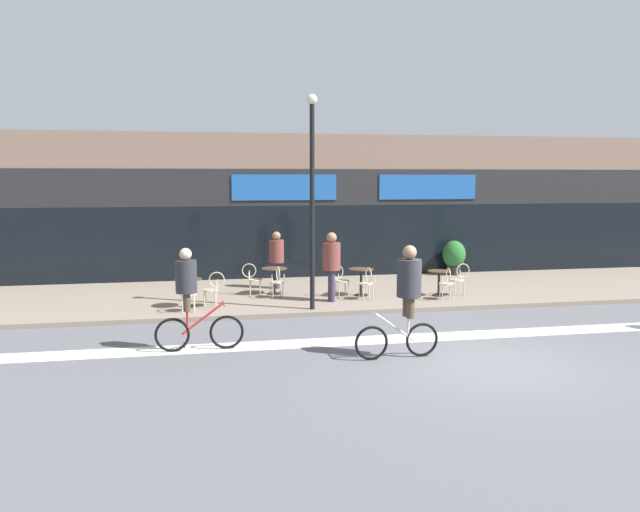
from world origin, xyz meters
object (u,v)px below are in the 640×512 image
object	(u,v)px
cyclist_0	(407,291)
pedestrian_near_end	(332,260)
pedestrian_far_end	(277,255)
bistro_table_1	(274,275)
cafe_chair_0_side	(213,287)
bistro_table_2	(361,276)
cafe_chair_3_side	(460,277)
cafe_chair_1_side	(252,277)
cyclist_2	(190,293)
cafe_chair_1_near	(277,280)
cafe_chair_2_side	(340,278)
bistro_table_0	(189,287)
cafe_chair_3_near	(447,281)
bistro_table_3	(439,278)
cafe_chair_0_near	(188,292)
lamp_post	(312,187)
planter_pot	(454,256)
cafe_chair_2_near	(367,281)

from	to	relation	value
cyclist_0	pedestrian_near_end	xyz separation A→B (m)	(-0.39, 5.10, -0.07)
pedestrian_far_end	pedestrian_near_end	bearing A→B (deg)	-48.47
bistro_table_1	cafe_chair_0_side	xyz separation A→B (m)	(-1.76, -1.41, -0.02)
bistro_table_2	cafe_chair_3_side	size ratio (longest dim) A/B	0.85
cafe_chair_1_side	cyclist_2	xyz separation A→B (m)	(-1.65, -5.17, 0.54)
cafe_chair_1_near	cafe_chair_2_side	bearing A→B (deg)	-98.52
bistro_table_0	cafe_chair_3_near	world-z (taller)	cafe_chair_3_near
bistro_table_3	cafe_chair_0_near	xyz separation A→B (m)	(-6.91, -0.89, 0.01)
cafe_chair_0_near	cyclist_2	bearing A→B (deg)	-175.48
cafe_chair_0_side	pedestrian_near_end	bearing A→B (deg)	-170.94
bistro_table_2	lamp_post	distance (m)	3.41
bistro_table_3	cafe_chair_3_near	distance (m)	0.63
bistro_table_3	planter_pot	xyz separation A→B (m)	(1.96, 3.60, 0.13)
bistro_table_3	cyclist_2	bearing A→B (deg)	-149.39
cafe_chair_2_side	bistro_table_0	bearing A→B (deg)	-176.32
cafe_chair_2_side	cafe_chair_1_near	bearing A→B (deg)	171.79
cafe_chair_0_near	cyclist_2	xyz separation A→B (m)	(0.11, -3.14, 0.54)
cafe_chair_3_near	planter_pot	size ratio (longest dim) A/B	0.77
cafe_chair_1_near	pedestrian_near_end	bearing A→B (deg)	-122.59
bistro_table_2	cyclist_0	size ratio (longest dim) A/B	0.35
lamp_post	cyclist_0	distance (m)	4.70
cafe_chair_1_near	cyclist_2	xyz separation A→B (m)	(-2.28, -4.53, 0.54)
cafe_chair_1_near	cafe_chair_3_side	size ratio (longest dim) A/B	1.00
cafe_chair_1_near	cafe_chair_3_near	distance (m)	4.66
bistro_table_3	cafe_chair_0_side	bearing A→B (deg)	-177.53
cyclist_0	pedestrian_far_end	size ratio (longest dim) A/B	1.27
cafe_chair_0_near	cafe_chair_2_near	distance (m)	4.83
cafe_chair_1_near	bistro_table_3	bearing A→B (deg)	-102.73
cafe_chair_2_near	pedestrian_far_end	bearing A→B (deg)	37.25
bistro_table_0	pedestrian_near_end	xyz separation A→B (m)	(3.78, 0.09, 0.58)
bistro_table_0	bistro_table_3	distance (m)	6.92
cyclist_2	bistro_table_1	bearing A→B (deg)	64.93
bistro_table_1	cafe_chair_1_near	size ratio (longest dim) A/B	0.84
cafe_chair_0_near	cafe_chair_2_side	size ratio (longest dim) A/B	1.00
cafe_chair_3_near	cafe_chair_0_side	bearing A→B (deg)	93.40
cafe_chair_3_side	cyclist_2	world-z (taller)	cyclist_2
cafe_chair_3_near	pedestrian_near_end	world-z (taller)	pedestrian_near_end
cafe_chair_1_side	pedestrian_near_end	distance (m)	2.48
cafe_chair_3_side	pedestrian_far_end	world-z (taller)	pedestrian_far_end
cafe_chair_3_side	cafe_chair_0_side	bearing A→B (deg)	-1.24
cafe_chair_0_near	cafe_chair_3_near	xyz separation A→B (m)	(6.91, 0.26, 0.00)
bistro_table_1	cyclist_2	xyz separation A→B (m)	(-2.27, -5.16, 0.52)
cafe_chair_1_near	cafe_chair_3_side	world-z (taller)	same
cafe_chair_0_near	cafe_chair_3_near	bearing A→B (deg)	-85.37
planter_pot	pedestrian_near_end	bearing A→B (deg)	-143.50
cafe_chair_0_near	bistro_table_1	bearing A→B (deg)	-47.21
cafe_chair_3_near	bistro_table_1	bearing A→B (deg)	75.35
cafe_chair_3_near	lamp_post	world-z (taller)	lamp_post
bistro_table_0	cyclist_0	size ratio (longest dim) A/B	0.34
bistro_table_2	cyclist_2	world-z (taller)	cyclist_2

